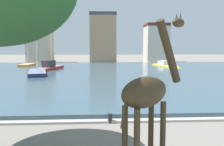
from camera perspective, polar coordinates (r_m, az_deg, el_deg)
name	(u,v)px	position (r m, az deg, el deg)	size (l,w,h in m)	color
harbor_water	(102,72)	(37.89, -2.39, 0.14)	(89.46, 49.76, 0.35)	#3D5666
quay_edge_coping	(110,121)	(13.16, -0.36, -11.21)	(89.46, 0.50, 0.12)	#ADA89E
giraffe_statue	(148,95)	(7.09, 8.54, -5.09)	(2.48, 2.17, 5.05)	#382B19
sailboat_red	(52,68)	(43.02, -14.01, 1.23)	(3.74, 9.16, 6.18)	red
sailboat_orange	(28,65)	(53.77, -19.09, 1.71)	(2.25, 6.75, 6.73)	orange
sailboat_navy	(37,73)	(35.96, -17.12, 0.00)	(4.21, 9.68, 9.01)	navy
sailboat_yellow	(166,66)	(49.22, 12.68, 1.64)	(3.77, 9.31, 7.17)	gold
mooring_bollard	(110,118)	(12.96, -0.48, -10.61)	(0.24, 0.24, 0.50)	#232326
townhouse_end_terrace	(40,42)	(69.77, -16.51, 6.99)	(6.15, 8.12, 11.26)	#C6B293
townhouse_wide_warehouse	(103,38)	(65.26, -2.17, 8.17)	(6.99, 6.12, 13.20)	tan
townhouse_narrow_midrow	(156,43)	(70.42, 10.33, 6.94)	(6.27, 6.93, 10.82)	beige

